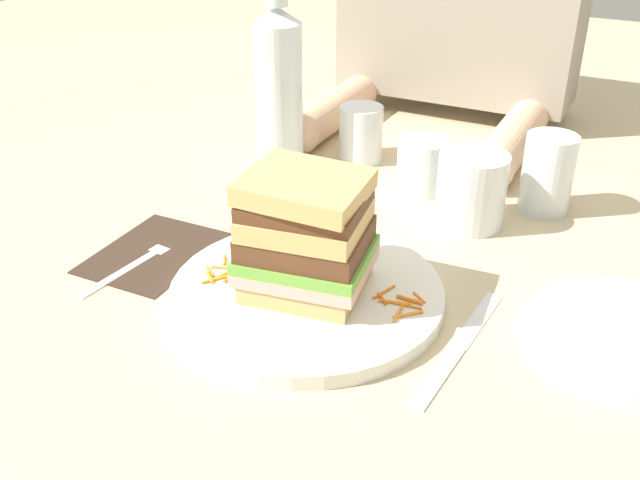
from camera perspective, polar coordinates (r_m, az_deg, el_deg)
ground_plane at (r=0.75m, az=-1.19°, el=-4.11°), size 3.00×3.00×0.00m
main_plate at (r=0.74m, az=-1.06°, el=-4.27°), size 0.28×0.28×0.02m
sandwich at (r=0.70m, az=-1.11°, el=0.36°), size 0.14×0.12×0.13m
carrot_shred_0 at (r=0.75m, az=-8.72°, el=-2.93°), size 0.02×0.02×0.00m
carrot_shred_1 at (r=0.78m, az=-7.56°, el=-1.59°), size 0.01×0.02×0.00m
carrot_shred_2 at (r=0.76m, az=-7.01°, el=-2.65°), size 0.01×0.03×0.00m
carrot_shred_3 at (r=0.75m, az=-8.21°, el=-3.06°), size 0.02×0.03×0.00m
carrot_shred_4 at (r=0.76m, az=-8.70°, el=-2.48°), size 0.02×0.01×0.00m
carrot_shred_5 at (r=0.76m, az=-7.41°, el=-2.62°), size 0.01×0.02×0.00m
carrot_shred_6 at (r=0.77m, az=-7.43°, el=-2.22°), size 0.03×0.01×0.00m
carrot_shred_7 at (r=0.71m, az=4.95°, el=-4.66°), size 0.02×0.02×0.00m
carrot_shred_8 at (r=0.71m, az=6.06°, el=-4.76°), size 0.03×0.01×0.00m
carrot_shred_9 at (r=0.72m, az=7.11°, el=-4.71°), size 0.03×0.01×0.00m
carrot_shred_10 at (r=0.71m, az=6.84°, el=-5.05°), size 0.03×0.01×0.00m
carrot_shred_11 at (r=0.69m, az=6.19°, el=-5.85°), size 0.01×0.03×0.00m
carrot_shred_12 at (r=0.73m, az=5.09°, el=-4.12°), size 0.01×0.03×0.00m
carrot_shred_13 at (r=0.72m, az=7.88°, el=-4.53°), size 0.02×0.01×0.00m
carrot_shred_14 at (r=0.70m, az=7.01°, el=-5.85°), size 0.02×0.02×0.00m
napkin_dark at (r=0.84m, az=-12.97°, el=-0.95°), size 0.12×0.16×0.00m
fork at (r=0.83m, az=-14.06°, el=-1.41°), size 0.03×0.17×0.00m
knife at (r=0.69m, az=10.85°, el=-8.40°), size 0.03×0.20×0.00m
juice_glass at (r=0.89m, az=11.87°, el=3.72°), size 0.08×0.08×0.09m
water_bottle at (r=1.02m, az=-3.29°, el=12.11°), size 0.07×0.07×0.26m
empty_tumbler_0 at (r=0.94m, az=17.58°, el=5.05°), size 0.06×0.06×0.10m
empty_tumbler_1 at (r=0.97m, az=8.13°, el=5.89°), size 0.07×0.07×0.07m
empty_tumbler_2 at (r=1.05m, az=3.25°, el=8.41°), size 0.06×0.06×0.08m
side_plate at (r=0.74m, az=23.10°, el=-6.91°), size 0.19×0.19×0.01m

